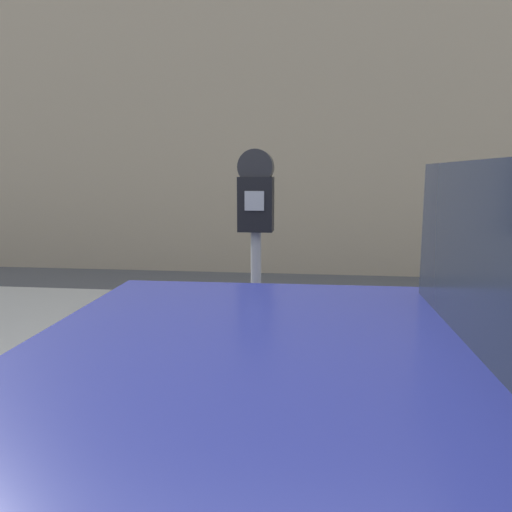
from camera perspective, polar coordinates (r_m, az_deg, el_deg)
sidewalk at (r=3.95m, az=-1.63°, el=-10.02°), size 24.00×2.80×0.12m
building_facade at (r=7.11m, az=2.52°, el=19.51°), size 24.00×0.30×5.26m
parking_meter at (r=2.68m, az=-0.00°, el=4.15°), size 0.19×0.14×1.37m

